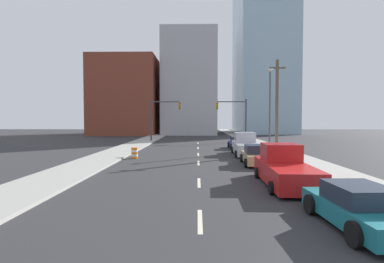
{
  "coord_description": "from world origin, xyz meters",
  "views": [
    {
      "loc": [
        -0.09,
        -1.91,
        3.41
      ],
      "look_at": [
        -0.62,
        27.63,
        2.2
      ],
      "focal_mm": 28.0,
      "sensor_mm": 36.0,
      "label": 1
    }
  ],
  "objects_px": {
    "street_lamp": "(270,103)",
    "sedan_tan": "(256,156)",
    "traffic_barrel": "(135,153)",
    "traffic_signal_right": "(237,114)",
    "sedan_blue": "(238,143)",
    "utility_pole_right_mid": "(277,105)",
    "sedan_teal": "(358,208)",
    "pickup_truck_red": "(284,169)",
    "pickup_truck_silver": "(246,146)",
    "traffic_signal_left": "(160,114)"
  },
  "relations": [
    {
      "from": "street_lamp",
      "to": "sedan_tan",
      "type": "xyz_separation_m",
      "value": [
        -3.67,
        -11.14,
        -4.55
      ]
    },
    {
      "from": "traffic_barrel",
      "to": "traffic_signal_right",
      "type": "bearing_deg",
      "value": 59.6
    },
    {
      "from": "traffic_signal_right",
      "to": "sedan_blue",
      "type": "distance_m",
      "value": 11.33
    },
    {
      "from": "utility_pole_right_mid",
      "to": "sedan_teal",
      "type": "distance_m",
      "value": 21.46
    },
    {
      "from": "pickup_truck_red",
      "to": "pickup_truck_silver",
      "type": "distance_m",
      "value": 13.06
    },
    {
      "from": "sedan_teal",
      "to": "traffic_barrel",
      "type": "bearing_deg",
      "value": 119.89
    },
    {
      "from": "traffic_signal_right",
      "to": "pickup_truck_silver",
      "type": "xyz_separation_m",
      "value": [
        -1.43,
        -16.87,
        -3.34
      ]
    },
    {
      "from": "traffic_signal_left",
      "to": "utility_pole_right_mid",
      "type": "relative_size",
      "value": 0.69
    },
    {
      "from": "utility_pole_right_mid",
      "to": "pickup_truck_silver",
      "type": "xyz_separation_m",
      "value": [
        -3.34,
        -1.56,
        -3.93
      ]
    },
    {
      "from": "traffic_signal_right",
      "to": "sedan_tan",
      "type": "bearing_deg",
      "value": -94.1
    },
    {
      "from": "traffic_signal_left",
      "to": "sedan_teal",
      "type": "bearing_deg",
      "value": -73.41
    },
    {
      "from": "traffic_signal_right",
      "to": "utility_pole_right_mid",
      "type": "height_order",
      "value": "utility_pole_right_mid"
    },
    {
      "from": "traffic_signal_right",
      "to": "pickup_truck_red",
      "type": "xyz_separation_m",
      "value": [
        -1.54,
        -29.93,
        -3.36
      ]
    },
    {
      "from": "utility_pole_right_mid",
      "to": "pickup_truck_silver",
      "type": "relative_size",
      "value": 1.51
    },
    {
      "from": "traffic_signal_right",
      "to": "traffic_barrel",
      "type": "height_order",
      "value": "traffic_signal_right"
    },
    {
      "from": "traffic_signal_right",
      "to": "pickup_truck_silver",
      "type": "distance_m",
      "value": 17.26
    },
    {
      "from": "sedan_blue",
      "to": "traffic_signal_left",
      "type": "bearing_deg",
      "value": 133.91
    },
    {
      "from": "utility_pole_right_mid",
      "to": "sedan_blue",
      "type": "relative_size",
      "value": 2.18
    },
    {
      "from": "traffic_barrel",
      "to": "sedan_teal",
      "type": "bearing_deg",
      "value": -57.57
    },
    {
      "from": "traffic_signal_left",
      "to": "sedan_teal",
      "type": "xyz_separation_m",
      "value": [
        10.78,
        -36.16,
        -3.56
      ]
    },
    {
      "from": "utility_pole_right_mid",
      "to": "pickup_truck_silver",
      "type": "height_order",
      "value": "utility_pole_right_mid"
    },
    {
      "from": "pickup_truck_red",
      "to": "pickup_truck_silver",
      "type": "height_order",
      "value": "pickup_truck_silver"
    },
    {
      "from": "sedan_teal",
      "to": "sedan_blue",
      "type": "height_order",
      "value": "sedan_blue"
    },
    {
      "from": "street_lamp",
      "to": "sedan_blue",
      "type": "bearing_deg",
      "value": 159.55
    },
    {
      "from": "utility_pole_right_mid",
      "to": "sedan_blue",
      "type": "distance_m",
      "value": 6.99
    },
    {
      "from": "traffic_signal_left",
      "to": "utility_pole_right_mid",
      "type": "height_order",
      "value": "utility_pole_right_mid"
    },
    {
      "from": "pickup_truck_red",
      "to": "sedan_blue",
      "type": "distance_m",
      "value": 19.26
    },
    {
      "from": "utility_pole_right_mid",
      "to": "traffic_signal_right",
      "type": "bearing_deg",
      "value": 97.11
    },
    {
      "from": "traffic_signal_right",
      "to": "sedan_blue",
      "type": "height_order",
      "value": "traffic_signal_right"
    },
    {
      "from": "traffic_barrel",
      "to": "sedan_teal",
      "type": "height_order",
      "value": "sedan_teal"
    },
    {
      "from": "traffic_barrel",
      "to": "pickup_truck_silver",
      "type": "height_order",
      "value": "pickup_truck_silver"
    },
    {
      "from": "traffic_signal_left",
      "to": "sedan_blue",
      "type": "relative_size",
      "value": 1.51
    },
    {
      "from": "utility_pole_right_mid",
      "to": "street_lamp",
      "type": "height_order",
      "value": "utility_pole_right_mid"
    },
    {
      "from": "pickup_truck_red",
      "to": "pickup_truck_silver",
      "type": "bearing_deg",
      "value": 91.13
    },
    {
      "from": "traffic_barrel",
      "to": "sedan_tan",
      "type": "bearing_deg",
      "value": -19.01
    },
    {
      "from": "traffic_barrel",
      "to": "pickup_truck_silver",
      "type": "bearing_deg",
      "value": 15.38
    },
    {
      "from": "pickup_truck_red",
      "to": "pickup_truck_silver",
      "type": "relative_size",
      "value": 1.02
    },
    {
      "from": "utility_pole_right_mid",
      "to": "sedan_tan",
      "type": "distance_m",
      "value": 9.46
    },
    {
      "from": "traffic_signal_right",
      "to": "sedan_tan",
      "type": "distance_m",
      "value": 23.38
    },
    {
      "from": "traffic_signal_left",
      "to": "street_lamp",
      "type": "distance_m",
      "value": 18.28
    },
    {
      "from": "traffic_signal_right",
      "to": "street_lamp",
      "type": "xyz_separation_m",
      "value": [
        2.02,
        -11.91,
        1.03
      ]
    },
    {
      "from": "sedan_tan",
      "to": "pickup_truck_silver",
      "type": "bearing_deg",
      "value": 90.13
    },
    {
      "from": "utility_pole_right_mid",
      "to": "sedan_tan",
      "type": "height_order",
      "value": "utility_pole_right_mid"
    },
    {
      "from": "street_lamp",
      "to": "sedan_tan",
      "type": "height_order",
      "value": "street_lamp"
    },
    {
      "from": "sedan_tan",
      "to": "traffic_barrel",
      "type": "bearing_deg",
      "value": 163.17
    },
    {
      "from": "pickup_truck_silver",
      "to": "sedan_teal",
      "type": "bearing_deg",
      "value": -87.2
    },
    {
      "from": "utility_pole_right_mid",
      "to": "sedan_blue",
      "type": "height_order",
      "value": "utility_pole_right_mid"
    },
    {
      "from": "pickup_truck_red",
      "to": "sedan_blue",
      "type": "height_order",
      "value": "pickup_truck_red"
    },
    {
      "from": "pickup_truck_red",
      "to": "sedan_tan",
      "type": "relative_size",
      "value": 1.42
    },
    {
      "from": "sedan_teal",
      "to": "pickup_truck_red",
      "type": "height_order",
      "value": "pickup_truck_red"
    }
  ]
}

